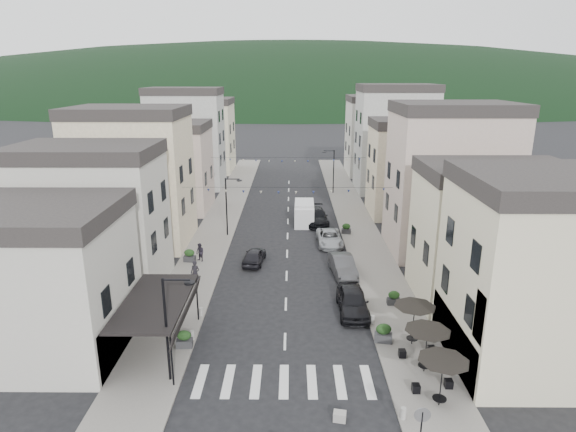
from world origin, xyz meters
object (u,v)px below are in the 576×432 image
parked_car_d (317,217)px  parked_car_e (254,256)px  parked_car_a (353,301)px  delivery_van (304,212)px  pedestrian_a (195,273)px  parked_car_c (330,238)px  parked_car_b (343,266)px  pedestrian_b (200,252)px

parked_car_d → parked_car_e: parked_car_d is taller
parked_car_a → delivery_van: delivery_van is taller
pedestrian_a → parked_car_d: bearing=70.7°
parked_car_c → parked_car_e: (-6.88, -4.77, -0.01)m
parked_car_a → parked_car_b: 6.51m
parked_car_c → delivery_van: bearing=105.9°
parked_car_c → pedestrian_a: pedestrian_a is taller
pedestrian_a → parked_car_e: bearing=61.2°
delivery_van → parked_car_e: bearing=-110.1°
pedestrian_a → pedestrian_b: bearing=108.8°
parked_car_b → delivery_van: delivery_van is taller
parked_car_d → pedestrian_b: size_ratio=3.43×
parked_car_b → delivery_van: (-2.80, 14.19, 0.45)m
delivery_van → parked_car_d: bearing=-10.2°
parked_car_c → delivery_van: size_ratio=0.94×
parked_car_d → parked_car_e: 13.01m
parked_car_c → parked_car_d: size_ratio=0.89×
parked_car_e → parked_car_d: bearing=-110.6°
parked_car_b → pedestrian_b: bearing=161.7°
delivery_van → parked_car_c: bearing=-71.0°
parked_car_d → delivery_van: 1.45m
parked_car_c → parked_car_e: bearing=-147.1°
delivery_van → pedestrian_a: delivery_van is taller
parked_car_d → parked_car_e: bearing=-121.1°
parked_car_a → parked_car_d: bearing=94.0°
parked_car_c → pedestrian_b: 12.48m
parked_car_a → parked_car_c: 13.65m
pedestrian_a → pedestrian_b: 4.95m
parked_car_b → parked_car_d: 13.99m
parked_car_a → parked_car_c: size_ratio=1.00×
parked_car_b → parked_car_a: bearing=-96.6°
parked_car_c → delivery_van: (-2.26, 7.05, 0.54)m
parked_car_d → pedestrian_b: 15.62m
parked_car_c → parked_car_d: (-0.90, 6.78, 0.12)m
parked_car_a → pedestrian_a: (-11.61, 4.12, 0.26)m
parked_car_a → parked_car_e: size_ratio=1.24×
delivery_van → pedestrian_a: (-8.81, -16.57, -0.12)m
parked_car_a → parked_car_b: (0.00, 6.51, -0.07)m
parked_car_b → parked_car_e: parked_car_b is taller
parked_car_a → pedestrian_a: bearing=160.4°
parked_car_a → pedestrian_b: 15.14m
delivery_van → pedestrian_a: 18.77m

